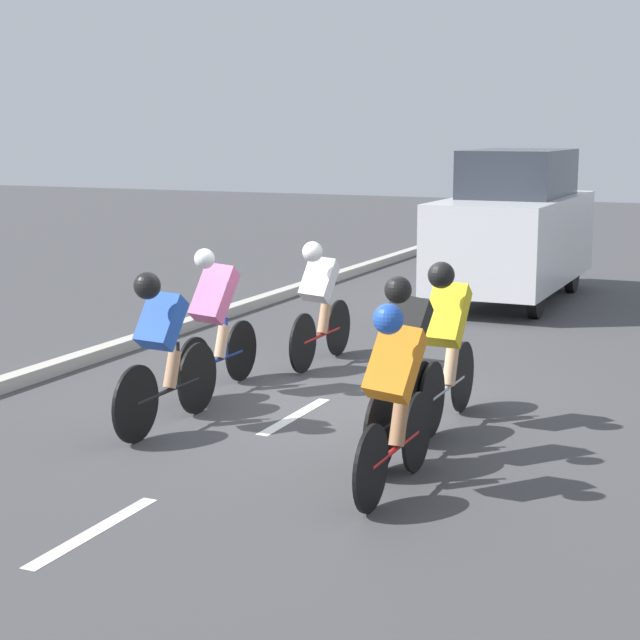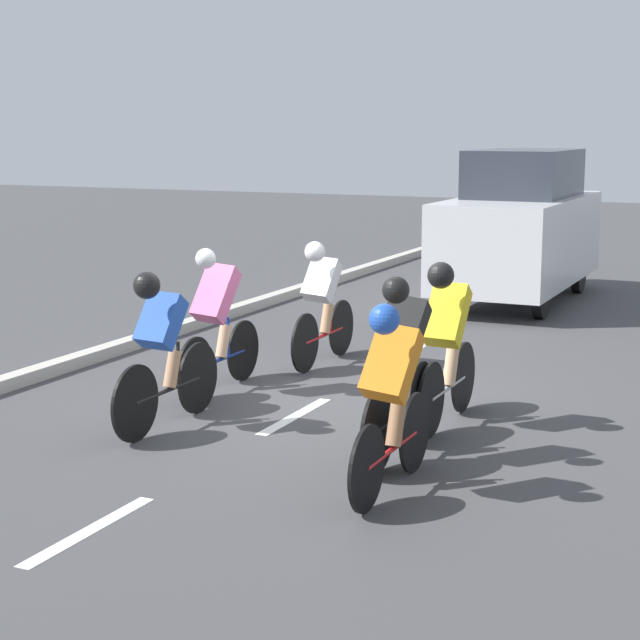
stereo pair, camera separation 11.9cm
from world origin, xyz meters
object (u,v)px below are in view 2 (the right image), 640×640
cyclist_orange (391,392)px  cyclist_black (400,364)px  cyclist_blue (162,345)px  cyclist_white (322,299)px  cyclist_yellow (447,338)px  cyclist_pink (217,317)px  support_car (520,227)px

cyclist_orange → cyclist_black: cyclist_black is taller
cyclist_blue → cyclist_white: (-0.21, -2.99, -0.01)m
cyclist_yellow → cyclist_orange: 1.94m
cyclist_blue → cyclist_black: cyclist_black is taller
cyclist_pink → cyclist_white: size_ratio=0.98×
cyclist_black → cyclist_blue: bearing=1.2°
cyclist_yellow → cyclist_black: 1.11m
cyclist_orange → cyclist_blue: bearing=-17.3°
cyclist_pink → cyclist_orange: 3.49m
cyclist_orange → support_car: bearing=-81.5°
cyclist_pink → cyclist_black: 2.84m
cyclist_pink → support_car: (-1.36, -7.01, 0.37)m
cyclist_pink → support_car: support_car is taller
cyclist_yellow → cyclist_blue: (2.29, 1.15, -0.04)m
cyclist_pink → cyclist_orange: size_ratio=1.01×
cyclist_blue → cyclist_orange: bearing=162.7°
cyclist_black → support_car: size_ratio=0.39×
cyclist_white → cyclist_orange: bearing=121.2°
cyclist_yellow → support_car: bearing=-80.8°
cyclist_blue → support_car: (-1.12, -8.40, 0.38)m
cyclist_orange → cyclist_white: (2.28, -3.77, -0.02)m
cyclist_blue → cyclist_black: bearing=-178.8°
cyclist_orange → cyclist_white: bearing=-58.8°
cyclist_yellow → cyclist_black: (0.04, 1.11, -0.01)m
support_car → cyclist_yellow: bearing=99.2°
cyclist_pink → support_car: bearing=-101.0°
cyclist_blue → cyclist_white: 3.00m
cyclist_yellow → cyclist_orange: bearing=95.9°
cyclist_blue → support_car: bearing=-97.6°
cyclist_black → cyclist_white: (2.05, -2.95, -0.04)m
cyclist_blue → cyclist_white: size_ratio=1.03×
cyclist_blue → support_car: size_ratio=0.41×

